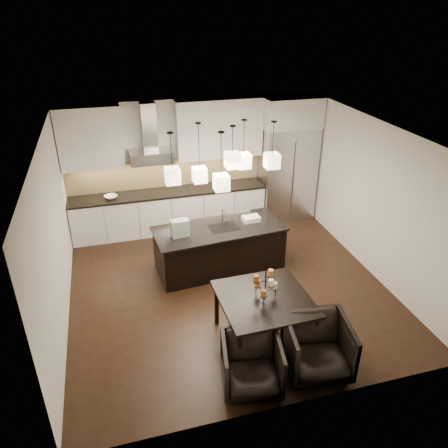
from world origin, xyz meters
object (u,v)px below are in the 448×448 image
object	(u,v)px
island_body	(219,249)
dining_table	(264,319)
refrigerator	(287,173)
armchair_left	(252,364)
armchair_right	(317,347)

from	to	relation	value
island_body	dining_table	world-z (taller)	island_body
refrigerator	dining_table	bearing A→B (deg)	-116.76
dining_table	refrigerator	bearing A→B (deg)	61.83
island_body	dining_table	bearing A→B (deg)	-92.03
refrigerator	island_body	size ratio (longest dim) A/B	0.92
island_body	armchair_left	bearing A→B (deg)	-101.82
dining_table	armchair_left	world-z (taller)	dining_table
refrigerator	island_body	xyz separation A→B (m)	(-2.08, -1.77, -0.66)
refrigerator	armchair_left	size ratio (longest dim) A/B	2.70
dining_table	armchair_left	size ratio (longest dim) A/B	1.63
armchair_left	island_body	bearing A→B (deg)	94.30
island_body	armchair_left	world-z (taller)	island_body
refrigerator	dining_table	world-z (taller)	refrigerator
dining_table	armchair_left	xyz separation A→B (m)	(-0.46, -0.79, -0.03)
armchair_right	dining_table	bearing A→B (deg)	133.06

